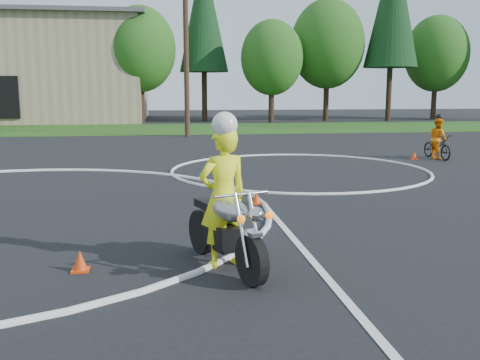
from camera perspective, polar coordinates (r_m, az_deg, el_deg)
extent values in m
cube|color=#1E4714|center=(35.61, -14.10, 5.26)|extent=(120.00, 10.00, 0.02)
torus|color=silver|center=(17.00, 6.28, 1.05)|extent=(8.10, 8.10, 0.10)
cube|color=silver|center=(7.10, 10.15, -11.23)|extent=(0.12, 10.00, 0.01)
cylinder|color=black|center=(6.98, 1.26, -8.55)|extent=(0.37, 0.69, 0.68)
cylinder|color=black|center=(8.35, -4.14, -5.53)|extent=(0.37, 0.69, 0.68)
cube|color=black|center=(7.67, -1.88, -5.99)|extent=(0.52, 0.70, 0.34)
ellipsoid|color=#A5A4A9|center=(7.37, -1.12, -3.17)|extent=(0.64, 0.83, 0.32)
cube|color=black|center=(7.88, -3.00, -2.68)|extent=(0.52, 0.74, 0.11)
cylinder|color=silver|center=(6.90, 0.16, -5.32)|extent=(0.19, 0.40, 0.92)
cylinder|color=silver|center=(7.00, 1.64, -5.12)|extent=(0.19, 0.40, 0.92)
cube|color=silver|center=(6.86, 1.37, -5.71)|extent=(0.24, 0.29, 0.06)
cylinder|color=silver|center=(7.02, 0.15, -1.54)|extent=(0.76, 0.32, 0.04)
sphere|color=silver|center=(6.72, 1.76, -3.74)|extent=(0.20, 0.20, 0.20)
sphere|color=orange|center=(6.65, 0.12, -4.18)|extent=(0.10, 0.10, 0.10)
sphere|color=orange|center=(6.85, 3.15, -3.78)|extent=(0.10, 0.10, 0.10)
cylinder|color=silver|center=(8.18, -2.15, -5.84)|extent=(0.40, 0.88, 0.09)
imported|color=#F6FF1A|center=(7.59, -1.79, -1.87)|extent=(0.86, 0.71, 2.01)
sphere|color=silver|center=(7.41, -1.65, 5.91)|extent=(0.36, 0.36, 0.36)
imported|color=black|center=(21.02, 20.31, 3.36)|extent=(0.72, 1.76, 0.91)
imported|color=orange|center=(20.99, 20.36, 4.18)|extent=(0.62, 0.77, 1.51)
sphere|color=black|center=(20.94, 20.48, 6.29)|extent=(0.26, 0.26, 0.26)
cone|color=red|center=(11.92, 1.74, -1.87)|extent=(0.22, 0.22, 0.30)
cube|color=red|center=(11.94, 1.74, -2.50)|extent=(0.24, 0.24, 0.03)
cone|color=red|center=(7.90, -16.69, -8.26)|extent=(0.22, 0.22, 0.30)
cube|color=red|center=(7.94, -16.64, -9.19)|extent=(0.24, 0.24, 0.03)
cone|color=red|center=(20.63, 18.08, 2.53)|extent=(0.22, 0.22, 0.30)
cube|color=red|center=(20.65, 18.06, 2.16)|extent=(0.24, 0.24, 0.03)
cylinder|color=#382619|center=(42.36, -10.44, 8.22)|extent=(0.44, 0.44, 3.24)
ellipsoid|color=#1E5116|center=(42.46, -10.61, 13.57)|extent=(5.40, 5.40, 6.48)
cylinder|color=#382619|center=(44.42, -3.81, 8.87)|extent=(0.44, 0.44, 3.96)
cone|color=black|center=(44.83, -3.91, 17.41)|extent=(3.96, 3.96, 9.35)
cylinder|color=#382619|center=(42.11, 3.36, 8.11)|extent=(0.44, 0.44, 2.88)
ellipsoid|color=#1E5116|center=(42.16, 3.41, 12.89)|extent=(4.80, 4.80, 5.76)
cylinder|color=#382619|center=(45.25, 9.17, 8.56)|extent=(0.44, 0.44, 3.60)
ellipsoid|color=#1E5116|center=(45.39, 9.32, 14.12)|extent=(6.00, 6.00, 7.20)
cylinder|color=#382619|center=(46.02, 15.58, 8.80)|extent=(0.44, 0.44, 4.32)
cone|color=black|center=(46.53, 16.00, 17.76)|extent=(4.32, 4.32, 10.20)
cylinder|color=#382619|center=(49.97, 19.97, 7.99)|extent=(0.44, 0.44, 3.24)
ellipsoid|color=#1E5116|center=(50.06, 20.23, 12.52)|extent=(5.40, 5.40, 6.48)
cylinder|color=#382619|center=(43.72, -15.67, 7.82)|extent=(0.44, 0.44, 2.88)
ellipsoid|color=#1E5116|center=(43.78, -15.88, 12.43)|extent=(4.80, 4.80, 5.76)
cylinder|color=#473321|center=(29.43, -5.78, 14.38)|extent=(0.28, 0.28, 10.00)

